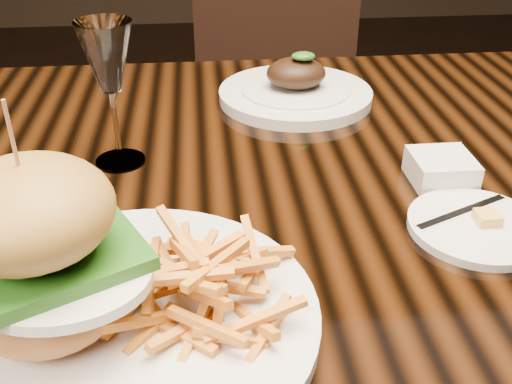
{
  "coord_description": "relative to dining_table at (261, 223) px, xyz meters",
  "views": [
    {
      "loc": [
        -0.07,
        -0.67,
        1.13
      ],
      "look_at": [
        -0.02,
        -0.14,
        0.81
      ],
      "focal_mm": 42.0,
      "sensor_mm": 36.0,
      "label": 1
    }
  ],
  "objects": [
    {
      "name": "burger_plate",
      "position": [
        -0.16,
        -0.26,
        0.13
      ],
      "size": [
        0.34,
        0.34,
        0.22
      ],
      "rotation": [
        0.0,
        0.0,
        0.27
      ],
      "color": "silver",
      "rests_on": "dining_table"
    },
    {
      "name": "ramekin",
      "position": [
        0.22,
        -0.04,
        0.09
      ],
      "size": [
        0.07,
        0.07,
        0.03
      ],
      "primitive_type": "cube",
      "rotation": [
        0.0,
        0.0,
        0.01
      ],
      "color": "silver",
      "rests_on": "dining_table"
    },
    {
      "name": "wine_glass",
      "position": [
        -0.18,
        0.05,
        0.21
      ],
      "size": [
        0.07,
        0.07,
        0.19
      ],
      "color": "white",
      "rests_on": "dining_table"
    },
    {
      "name": "chair_far",
      "position": [
        0.14,
        0.89,
        -0.13
      ],
      "size": [
        0.51,
        0.51,
        0.95
      ],
      "rotation": [
        0.0,
        0.0,
        -0.11
      ],
      "color": "black",
      "rests_on": "ground"
    },
    {
      "name": "side_saucer",
      "position": [
        0.22,
        -0.15,
        0.08
      ],
      "size": [
        0.15,
        0.15,
        0.02
      ],
      "rotation": [
        0.0,
        0.0,
        -0.1
      ],
      "color": "silver",
      "rests_on": "dining_table"
    },
    {
      "name": "dining_table",
      "position": [
        0.0,
        0.0,
        0.0
      ],
      "size": [
        1.6,
        0.9,
        0.75
      ],
      "color": "black",
      "rests_on": "ground"
    },
    {
      "name": "far_dish",
      "position": [
        0.08,
        0.24,
        0.09
      ],
      "size": [
        0.25,
        0.25,
        0.08
      ],
      "rotation": [
        0.0,
        0.0,
        0.15
      ],
      "color": "silver",
      "rests_on": "dining_table"
    }
  ]
}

